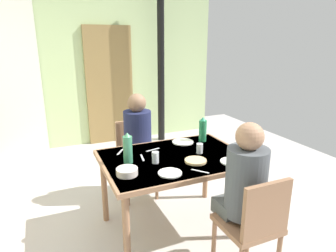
# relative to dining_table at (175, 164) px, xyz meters

# --- Properties ---
(ground_plane) EXTENTS (6.86, 6.86, 0.00)m
(ground_plane) POSITION_rel_dining_table_xyz_m (-0.38, 0.24, -0.67)
(ground_plane) COLOR beige
(wall_back) EXTENTS (4.76, 0.10, 2.77)m
(wall_back) POSITION_rel_dining_table_xyz_m (-0.38, 2.88, 0.71)
(wall_back) COLOR #B5CD90
(wall_back) RESTS_ON ground_plane
(door_wooden) EXTENTS (0.80, 0.05, 2.00)m
(door_wooden) POSITION_rel_dining_table_xyz_m (0.06, 2.80, 0.33)
(door_wooden) COLOR olive
(door_wooden) RESTS_ON ground_plane
(stove_pipe_column) EXTENTS (0.12, 0.12, 2.77)m
(stove_pipe_column) POSITION_rel_dining_table_xyz_m (0.91, 2.53, 0.71)
(stove_pipe_column) COLOR black
(stove_pipe_column) RESTS_ON ground_plane
(curtain_panel) EXTENTS (0.90, 0.03, 2.33)m
(curtain_panel) POSITION_rel_dining_table_xyz_m (-1.46, 2.78, 0.49)
(curtain_panel) COLOR white
(curtain_panel) RESTS_ON ground_plane
(dining_table) EXTENTS (1.30, 0.94, 0.75)m
(dining_table) POSITION_rel_dining_table_xyz_m (0.00, 0.00, 0.00)
(dining_table) COLOR #94684A
(dining_table) RESTS_ON ground_plane
(chair_near_diner) EXTENTS (0.40, 0.40, 0.87)m
(chair_near_diner) POSITION_rel_dining_table_xyz_m (0.25, -0.82, -0.17)
(chair_near_diner) COLOR #94684A
(chair_near_diner) RESTS_ON ground_plane
(chair_far_diner) EXTENTS (0.40, 0.40, 0.87)m
(chair_far_diner) POSITION_rel_dining_table_xyz_m (-0.12, 0.82, -0.17)
(chair_far_diner) COLOR #94684A
(chair_far_diner) RESTS_ON ground_plane
(person_near_diner) EXTENTS (0.30, 0.37, 0.77)m
(person_near_diner) POSITION_rel_dining_table_xyz_m (0.25, -0.69, 0.11)
(person_near_diner) COLOR #4E5655
(person_near_diner) RESTS_ON ground_plane
(person_far_diner) EXTENTS (0.30, 0.37, 0.77)m
(person_far_diner) POSITION_rel_dining_table_xyz_m (-0.12, 0.69, 0.11)
(person_far_diner) COLOR #191949
(person_far_diner) RESTS_ON ground_plane
(water_bottle_green_near) EXTENTS (0.08, 0.08, 0.27)m
(water_bottle_green_near) POSITION_rel_dining_table_xyz_m (-0.42, 0.04, 0.20)
(water_bottle_green_near) COLOR #3E8D65
(water_bottle_green_near) RESTS_ON dining_table
(water_bottle_green_far) EXTENTS (0.08, 0.08, 0.26)m
(water_bottle_green_far) POSITION_rel_dining_table_xyz_m (0.45, 0.28, 0.20)
(water_bottle_green_far) COLOR #26854E
(water_bottle_green_far) RESTS_ON dining_table
(serving_bowl_center) EXTENTS (0.17, 0.17, 0.05)m
(serving_bowl_center) POSITION_rel_dining_table_xyz_m (-0.50, -0.19, 0.10)
(serving_bowl_center) COLOR silver
(serving_bowl_center) RESTS_ON dining_table
(dinner_plate_near_left) EXTENTS (0.20, 0.20, 0.01)m
(dinner_plate_near_left) POSITION_rel_dining_table_xyz_m (0.40, -0.31, 0.08)
(dinner_plate_near_left) COLOR white
(dinner_plate_near_left) RESTS_ON dining_table
(dinner_plate_near_right) EXTENTS (0.19, 0.19, 0.01)m
(dinner_plate_near_right) POSITION_rel_dining_table_xyz_m (-0.18, -0.31, 0.08)
(dinner_plate_near_right) COLOR white
(dinner_plate_near_right) RESTS_ON dining_table
(dinner_plate_far_center) EXTENTS (0.22, 0.22, 0.01)m
(dinner_plate_far_center) POSITION_rel_dining_table_xyz_m (0.24, 0.32, 0.08)
(dinner_plate_far_center) COLOR white
(dinner_plate_far_center) RESTS_ON dining_table
(drinking_glass_by_near_diner) EXTENTS (0.06, 0.06, 0.09)m
(drinking_glass_by_near_diner) POSITION_rel_dining_table_xyz_m (0.25, -0.01, 0.12)
(drinking_glass_by_near_diner) COLOR silver
(drinking_glass_by_near_diner) RESTS_ON dining_table
(drinking_glass_by_far_diner) EXTENTS (0.06, 0.06, 0.10)m
(drinking_glass_by_far_diner) POSITION_rel_dining_table_xyz_m (-0.21, -0.06, 0.12)
(drinking_glass_by_far_diner) COLOR silver
(drinking_glass_by_far_diner) RESTS_ON dining_table
(bread_plate_sliced) EXTENTS (0.19, 0.19, 0.02)m
(bread_plate_sliced) POSITION_rel_dining_table_xyz_m (0.12, -0.18, 0.08)
(bread_plate_sliced) COLOR #DBB77A
(bread_plate_sliced) RESTS_ON dining_table
(cutlery_knife_near) EXTENTS (0.11, 0.13, 0.00)m
(cutlery_knife_near) POSITION_rel_dining_table_xyz_m (0.06, -0.37, 0.08)
(cutlery_knife_near) COLOR silver
(cutlery_knife_near) RESTS_ON dining_table
(cutlery_fork_near) EXTENTS (0.15, 0.05, 0.00)m
(cutlery_fork_near) POSITION_rel_dining_table_xyz_m (-0.12, 0.24, 0.08)
(cutlery_fork_near) COLOR silver
(cutlery_fork_near) RESTS_ON dining_table
(cutlery_knife_far) EXTENTS (0.04, 0.15, 0.00)m
(cutlery_knife_far) POSITION_rel_dining_table_xyz_m (-0.28, 0.09, 0.08)
(cutlery_knife_far) COLOR silver
(cutlery_knife_far) RESTS_ON dining_table
(cutlery_fork_far) EXTENTS (0.10, 0.13, 0.00)m
(cutlery_fork_far) POSITION_rel_dining_table_xyz_m (-0.42, 0.31, 0.08)
(cutlery_fork_far) COLOR silver
(cutlery_fork_far) RESTS_ON dining_table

